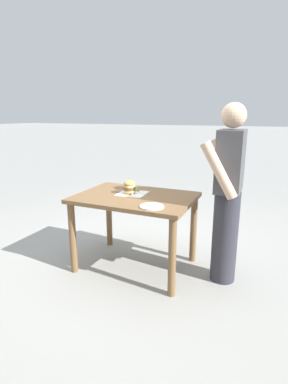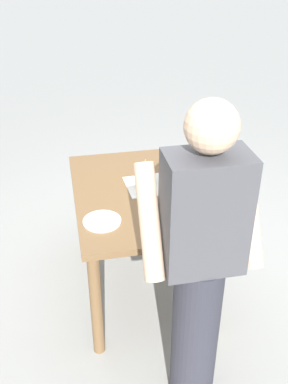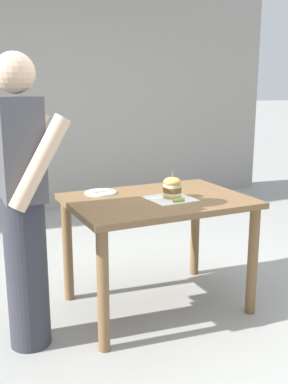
{
  "view_description": "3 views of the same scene",
  "coord_description": "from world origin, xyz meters",
  "px_view_note": "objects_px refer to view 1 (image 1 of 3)",
  "views": [
    {
      "loc": [
        2.65,
        1.26,
        1.59
      ],
      "look_at": [
        0.0,
        0.1,
        0.83
      ],
      "focal_mm": 28.0,
      "sensor_mm": 36.0,
      "label": 1
    },
    {
      "loc": [
        0.46,
        2.43,
        2.24
      ],
      "look_at": [
        0.0,
        0.1,
        0.83
      ],
      "focal_mm": 42.0,
      "sensor_mm": 36.0,
      "label": 2
    },
    {
      "loc": [
        -2.6,
        1.32,
        1.5
      ],
      "look_at": [
        0.0,
        0.1,
        0.83
      ],
      "focal_mm": 42.0,
      "sensor_mm": 36.0,
      "label": 3
    }
  ],
  "objects_px": {
    "patio_table": "(135,207)",
    "pickle_spear": "(136,190)",
    "sandwich": "(129,187)",
    "diner_across_table": "(228,193)",
    "side_plate_with_forks": "(152,206)"
  },
  "relations": [
    {
      "from": "sandwich",
      "to": "side_plate_with_forks",
      "type": "distance_m",
      "value": 0.51
    },
    {
      "from": "side_plate_with_forks",
      "to": "sandwich",
      "type": "bearing_deg",
      "value": -130.52
    },
    {
      "from": "side_plate_with_forks",
      "to": "diner_across_table",
      "type": "bearing_deg",
      "value": 123.13
    },
    {
      "from": "patio_table",
      "to": "sandwich",
      "type": "bearing_deg",
      "value": -117.98
    },
    {
      "from": "patio_table",
      "to": "side_plate_with_forks",
      "type": "relative_size",
      "value": 5.36
    },
    {
      "from": "sandwich",
      "to": "side_plate_with_forks",
      "type": "height_order",
      "value": "sandwich"
    },
    {
      "from": "side_plate_with_forks",
      "to": "diner_across_table",
      "type": "relative_size",
      "value": 0.13
    },
    {
      "from": "sandwich",
      "to": "pickle_spear",
      "type": "height_order",
      "value": "sandwich"
    },
    {
      "from": "diner_across_table",
      "to": "pickle_spear",
      "type": "bearing_deg",
      "value": -93.8
    },
    {
      "from": "pickle_spear",
      "to": "side_plate_with_forks",
      "type": "bearing_deg",
      "value": 38.96
    },
    {
      "from": "diner_across_table",
      "to": "patio_table",
      "type": "bearing_deg",
      "value": -83.32
    },
    {
      "from": "patio_table",
      "to": "pickle_spear",
      "type": "height_order",
      "value": "pickle_spear"
    },
    {
      "from": "patio_table",
      "to": "pickle_spear",
      "type": "bearing_deg",
      "value": -158.54
    },
    {
      "from": "patio_table",
      "to": "side_plate_with_forks",
      "type": "bearing_deg",
      "value": 46.56
    },
    {
      "from": "sandwich",
      "to": "pickle_spear",
      "type": "relative_size",
      "value": 2.32
    }
  ]
}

